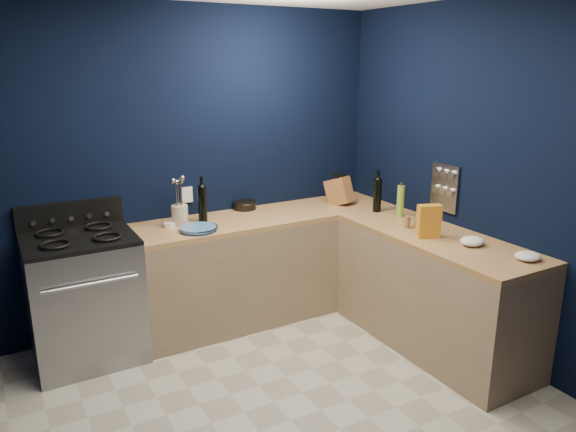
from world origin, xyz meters
TOP-DOWN VIEW (x-y plane):
  - floor at (0.00, 0.00)m, footprint 3.50×3.50m
  - wall_back at (0.00, 1.76)m, footprint 3.50×0.02m
  - wall_right at (1.76, 0.00)m, footprint 0.02×3.50m
  - cab_back at (0.60, 1.44)m, footprint 2.30×0.63m
  - top_back at (0.60, 1.44)m, footprint 2.30×0.63m
  - cab_right at (1.44, 0.29)m, footprint 0.63×1.67m
  - top_right at (1.44, 0.29)m, footprint 0.63×1.67m
  - gas_range at (-0.93, 1.42)m, footprint 0.76×0.66m
  - oven_door at (-0.93, 1.10)m, footprint 0.59×0.02m
  - cooktop at (-0.93, 1.42)m, footprint 0.76×0.66m
  - backguard at (-0.93, 1.72)m, footprint 0.76×0.06m
  - spice_panel at (1.74, 0.55)m, footprint 0.02×0.28m
  - wall_outlet at (0.00, 1.74)m, footprint 0.09×0.02m
  - plate_stack at (-0.08, 1.28)m, footprint 0.31×0.31m
  - ramekin at (-0.24, 1.49)m, footprint 0.09×0.09m
  - utensil_crock at (-0.15, 1.50)m, footprint 0.16×0.16m
  - wine_bottle_back at (0.05, 1.51)m, footprint 0.09×0.09m
  - lemon_basket at (0.50, 1.69)m, footprint 0.22×0.22m
  - knife_block at (1.33, 1.43)m, footprint 0.21×0.30m
  - wine_bottle_right at (1.46, 1.05)m, footprint 0.07×0.07m
  - oil_bottle at (1.53, 0.83)m, footprint 0.08×0.08m
  - spice_jar_near at (1.36, 0.55)m, footprint 0.06×0.06m
  - spice_jar_far at (1.43, 0.52)m, footprint 0.05×0.05m
  - crouton_bag at (1.34, 0.30)m, footprint 0.18×0.13m
  - towel_front at (1.48, 0.00)m, footprint 0.22×0.20m
  - towel_end at (1.57, -0.38)m, footprint 0.21×0.20m

SIDE VIEW (x-z plane):
  - floor at x=0.00m, z-range -0.02..0.00m
  - cab_back at x=0.60m, z-range 0.00..0.86m
  - cab_right at x=1.44m, z-range 0.00..0.86m
  - oven_door at x=-0.93m, z-range 0.24..0.66m
  - gas_range at x=-0.93m, z-range 0.00..0.92m
  - top_back at x=0.60m, z-range 0.86..0.90m
  - top_right at x=1.44m, z-range 0.86..0.90m
  - plate_stack at x=-0.08m, z-range 0.90..0.93m
  - ramekin at x=-0.24m, z-range 0.90..0.94m
  - towel_end at x=1.57m, z-range 0.90..0.95m
  - towel_front at x=1.48m, z-range 0.90..0.96m
  - cooktop at x=-0.93m, z-range 0.92..0.95m
  - lemon_basket at x=0.50m, z-range 0.90..0.98m
  - spice_jar_far at x=1.43m, z-range 0.90..0.99m
  - spice_jar_near at x=1.36m, z-range 0.90..1.00m
  - utensil_crock at x=-0.15m, z-range 0.90..1.06m
  - knife_block at x=1.33m, z-range 0.87..1.16m
  - crouton_bag at x=1.34m, z-range 0.90..1.15m
  - oil_bottle at x=1.53m, z-range 0.90..1.16m
  - backguard at x=-0.93m, z-range 0.94..1.14m
  - wine_bottle_right at x=1.46m, z-range 0.90..1.18m
  - wine_bottle_back at x=0.05m, z-range 0.90..1.19m
  - wall_outlet at x=0.00m, z-range 1.02..1.15m
  - spice_panel at x=1.74m, z-range 0.99..1.37m
  - wall_back at x=0.00m, z-range 0.00..2.60m
  - wall_right at x=1.76m, z-range 0.00..2.60m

